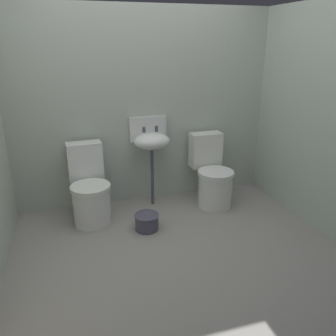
# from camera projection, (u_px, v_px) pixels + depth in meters

# --- Properties ---
(ground_plane) EXTENTS (3.29, 2.82, 0.08)m
(ground_plane) POSITION_uv_depth(u_px,v_px,m) (178.00, 257.00, 3.07)
(ground_plane) COLOR gray
(wall_back) EXTENTS (3.29, 0.10, 2.13)m
(wall_back) POSITION_uv_depth(u_px,v_px,m) (143.00, 108.00, 3.81)
(wall_back) COLOR #ADB8AC
(wall_back) RESTS_ON ground
(wall_right) EXTENTS (0.10, 2.62, 2.13)m
(wall_right) POSITION_uv_depth(u_px,v_px,m) (328.00, 122.00, 3.18)
(wall_right) COLOR #A6B5A8
(wall_right) RESTS_ON ground
(toilet_left) EXTENTS (0.42, 0.61, 0.78)m
(toilet_left) POSITION_uv_depth(u_px,v_px,m) (90.00, 191.00, 3.53)
(toilet_left) COLOR silver
(toilet_left) RESTS_ON ground
(toilet_right) EXTENTS (0.41, 0.60, 0.78)m
(toilet_right) POSITION_uv_depth(u_px,v_px,m) (212.00, 177.00, 3.90)
(toilet_right) COLOR white
(toilet_right) RESTS_ON ground
(sink) EXTENTS (0.42, 0.35, 0.99)m
(sink) POSITION_uv_depth(u_px,v_px,m) (151.00, 140.00, 3.74)
(sink) COLOR #474758
(sink) RESTS_ON ground
(bucket) EXTENTS (0.25, 0.25, 0.16)m
(bucket) POSITION_uv_depth(u_px,v_px,m) (147.00, 221.00, 3.41)
(bucket) COLOR #474758
(bucket) RESTS_ON ground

